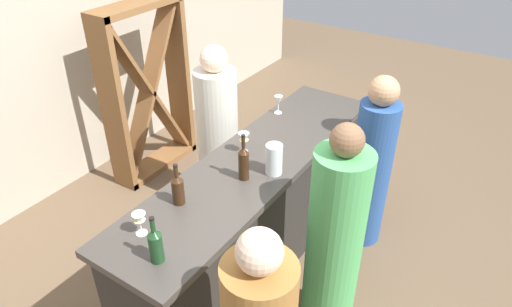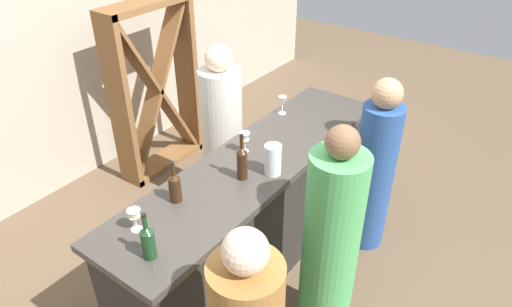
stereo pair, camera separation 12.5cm
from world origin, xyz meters
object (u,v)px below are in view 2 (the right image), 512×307
Objects in this scene: person_right_guest at (330,248)px; person_server_behind at (222,137)px; wine_rack at (156,90)px; wine_glass_near_right at (282,102)px; wine_bottle_leftmost_olive_green at (148,241)px; wine_glass_near_left at (134,216)px; water_pitcher at (273,160)px; wine_bottle_second_left_amber_brown at (175,186)px; wine_glass_near_center at (245,139)px; wine_bottle_center_amber_brown at (242,162)px; person_center_guest at (374,172)px.

person_server_behind is (0.66, 1.42, -0.02)m from person_right_guest.
wine_rack reaches higher than wine_glass_near_right.
wine_bottle_leftmost_olive_green is at bearing -133.57° from wine_rack.
wine_glass_near_right is 0.10× the size of person_server_behind.
wine_glass_near_left is 0.96m from water_pitcher.
wine_bottle_second_left_amber_brown is 0.18× the size of person_server_behind.
person_server_behind is at bearing 53.91° from wine_glass_near_center.
wine_glass_near_left is (-0.32, -0.01, -0.01)m from wine_bottle_second_left_amber_brown.
person_right_guest reaches higher than wine_bottle_center_amber_brown.
wine_glass_near_center is (1.11, 0.23, -0.01)m from wine_bottle_leftmost_olive_green.
wine_glass_near_left is at bearing -75.50° from person_server_behind.
person_server_behind is at bearing -46.20° from person_right_guest.
person_right_guest is at bearing -106.36° from wine_glass_near_center.
person_center_guest is at bearing -25.23° from water_pitcher.
water_pitcher reaches higher than wine_glass_near_center.
wine_bottle_second_left_amber_brown is 1.82× the size of wine_glass_near_center.
wine_rack is at bearing 46.43° from wine_bottle_leftmost_olive_green.
wine_glass_near_center is 1.09m from person_center_guest.
wine_bottle_center_amber_brown is 0.21× the size of person_server_behind.
person_server_behind reaches higher than wine_bottle_leftmost_olive_green.
wine_rack is 12.10× the size of wine_glass_near_left.
person_right_guest reaches higher than wine_glass_near_right.
person_center_guest is (0.84, -0.39, -0.40)m from water_pitcher.
wine_bottle_center_amber_brown is at bearing -49.69° from person_server_behind.
wine_bottle_center_amber_brown is at bearing 141.48° from water_pitcher.
person_right_guest reaches higher than water_pitcher.
wine_glass_near_left is 1.66m from wine_glass_near_right.
water_pitcher is at bearing -150.73° from wine_glass_near_right.
person_center_guest is 0.99m from person_right_guest.
wine_glass_near_center is at bearing 53.12° from person_center_guest.
water_pitcher is (0.59, -0.31, 0.00)m from wine_bottle_second_left_amber_brown.
wine_rack is 1.44m from wine_glass_near_right.
wine_glass_near_center is at bearing 0.04° from wine_bottle_second_left_amber_brown.
wine_bottle_center_amber_brown is 1.09m from person_server_behind.
person_server_behind is at bearing 115.99° from wine_glass_near_right.
wine_rack is 1.07× the size of person_right_guest.
wine_bottle_leftmost_olive_green is 1.78m from wine_glass_near_right.
water_pitcher is 1.09m from person_server_behind.
wine_bottle_second_left_amber_brown is at bearing 28.18° from wine_bottle_leftmost_olive_green.
wine_bottle_leftmost_olive_green is 0.19× the size of person_server_behind.
wine_glass_near_center is 0.10× the size of person_center_guest.
wine_glass_near_left is at bearing 161.49° from water_pitcher.
wine_bottle_center_amber_brown is (-0.82, -1.71, 0.27)m from wine_rack.
wine_bottle_leftmost_olive_green is at bearing -70.02° from person_server_behind.
water_pitcher is (0.16, -0.13, -0.02)m from wine_bottle_center_amber_brown.
wine_glass_near_right is 0.64m from person_server_behind.
wine_glass_near_right is at bearing 29.27° from water_pitcher.
wine_bottle_leftmost_olive_green reaches higher than water_pitcher.
wine_bottle_leftmost_olive_green is at bearing -151.82° from wine_bottle_second_left_amber_brown.
person_center_guest is (1.00, -0.52, -0.42)m from wine_bottle_center_amber_brown.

